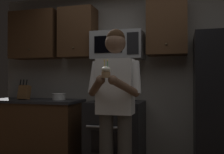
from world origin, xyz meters
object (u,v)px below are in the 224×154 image
object	(u,v)px
knife_block	(24,92)
cupcake	(106,72)
bowl_large_white	(59,96)
person	(115,101)
microwave	(118,46)
oven_range	(116,134)

from	to	relation	value
knife_block	cupcake	bearing A→B (deg)	-34.66
bowl_large_white	person	distance (m)	1.47
knife_block	bowl_large_white	bearing A→B (deg)	8.91
bowl_large_white	cupcake	distance (m)	1.72
microwave	knife_block	size ratio (longest dim) A/B	2.31
microwave	oven_range	bearing A→B (deg)	-90.02
cupcake	microwave	bearing A→B (deg)	99.70
person	cupcake	size ratio (longest dim) A/B	10.13
oven_range	bowl_large_white	size ratio (longest dim) A/B	4.40
oven_range	knife_block	world-z (taller)	knife_block
person	cupcake	bearing A→B (deg)	-90.00
microwave	bowl_large_white	world-z (taller)	microwave
oven_range	microwave	xyz separation A→B (m)	(0.00, 0.12, 1.26)
knife_block	cupcake	distance (m)	2.07
bowl_large_white	person	world-z (taller)	person
oven_range	person	size ratio (longest dim) A/B	0.53
knife_block	bowl_large_white	size ratio (longest dim) A/B	1.51
knife_block	cupcake	xyz separation A→B (m)	(1.69, -1.17, 0.26)
bowl_large_white	cupcake	xyz separation A→B (m)	(1.14, -1.25, 0.32)
knife_block	bowl_large_white	xyz separation A→B (m)	(0.55, 0.09, -0.06)
microwave	knife_block	world-z (taller)	microwave
oven_range	knife_block	xyz separation A→B (m)	(-1.46, -0.03, 0.57)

